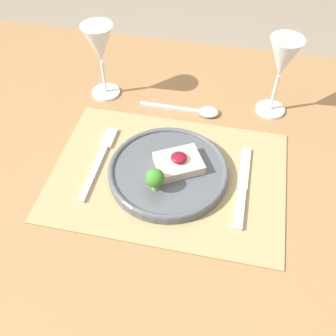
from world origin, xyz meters
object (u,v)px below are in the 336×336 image
knife (242,191)px  wine_glass_near (282,62)px  dinner_plate (168,170)px  wine_glass_far (100,47)px  fork (101,157)px  spoon (197,111)px

knife → wine_glass_near: size_ratio=1.10×
knife → wine_glass_near: (0.04, 0.26, 0.13)m
wine_glass_near → dinner_plate: bearing=-127.9°
wine_glass_near → wine_glass_far: (-0.40, -0.02, -0.01)m
dinner_plate → wine_glass_near: bearing=52.1°
fork → wine_glass_near: 0.43m
dinner_plate → spoon: bearing=82.7°
fork → spoon: (0.17, 0.19, -0.00)m
wine_glass_far → wine_glass_near: bearing=2.5°
dinner_plate → knife: bearing=-5.4°
fork → spoon: bearing=49.4°
wine_glass_far → dinner_plate: bearing=-48.2°
fork → wine_glass_far: size_ratio=1.14×
dinner_plate → wine_glass_near: wine_glass_near is taller
knife → wine_glass_far: 0.45m
fork → wine_glass_near: (0.34, 0.23, 0.13)m
dinner_plate → spoon: size_ratio=1.27×
knife → wine_glass_near: wine_glass_near is taller
fork → spoon: size_ratio=1.09×
wine_glass_far → fork: bearing=-74.9°
fork → wine_glass_far: bearing=107.4°
spoon → wine_glass_near: 0.22m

